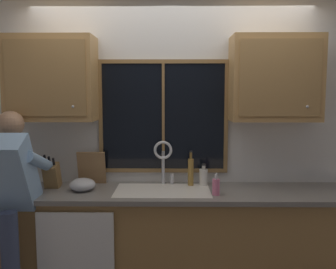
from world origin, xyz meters
name	(u,v)px	position (x,y,z in m)	size (l,w,h in m)	color
back_wall	(171,143)	(0.00, 0.06, 1.27)	(5.56, 0.12, 2.55)	silver
window_glass	(163,117)	(-0.07, -0.01, 1.52)	(1.10, 0.02, 0.95)	black
window_frame_top	(163,61)	(-0.07, -0.02, 2.02)	(1.17, 0.02, 0.04)	olive
window_frame_bottom	(163,170)	(-0.07, -0.02, 1.03)	(1.17, 0.02, 0.04)	olive
window_frame_left	(101,117)	(-0.64, -0.02, 1.52)	(0.04, 0.02, 0.95)	olive
window_frame_right	(226,117)	(0.49, -0.02, 1.52)	(0.04, 0.02, 0.95)	olive
window_mullion_center	(163,117)	(-0.07, -0.02, 1.52)	(0.02, 0.02, 0.95)	olive
lower_cabinet_run	(171,244)	(0.00, -0.29, 0.44)	(3.16, 0.58, 0.88)	#A07744
countertop	(171,193)	(0.00, -0.31, 0.90)	(3.22, 0.62, 0.04)	slate
dishwasher_front	(76,259)	(-0.74, -0.61, 0.46)	(0.60, 0.02, 0.74)	white
upper_cabinet_left	(52,79)	(-1.03, -0.17, 1.86)	(0.74, 0.36, 0.72)	#B2844C
upper_cabinet_right	(275,79)	(0.88, -0.17, 1.86)	(0.74, 0.36, 0.72)	#B2844C
sink	(163,202)	(-0.07, -0.30, 0.82)	(0.80, 0.46, 0.21)	white
faucet	(164,157)	(-0.07, -0.12, 1.17)	(0.18, 0.09, 0.40)	silver
person_standing	(3,195)	(-1.27, -0.64, 0.97)	(0.53, 0.67, 1.60)	#384260
knife_block	(52,176)	(-1.03, -0.23, 1.03)	(0.12, 0.18, 0.32)	olive
cutting_board	(92,168)	(-0.72, -0.08, 1.07)	(0.25, 0.02, 0.30)	#997047
mixing_bowl	(82,185)	(-0.75, -0.31, 0.97)	(0.22, 0.22, 0.11)	#B7B7BC
soap_dispenser	(216,187)	(0.36, -0.43, 0.99)	(0.06, 0.07, 0.18)	pink
bottle_green_glass	(191,171)	(0.17, -0.13, 1.05)	(0.05, 0.05, 0.31)	olive
bottle_tall_clear	(203,177)	(0.29, -0.12, 1.00)	(0.08, 0.08, 0.19)	silver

